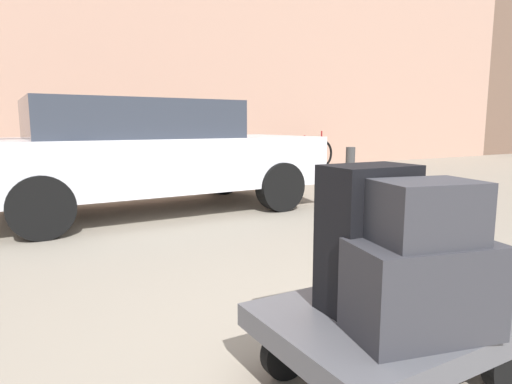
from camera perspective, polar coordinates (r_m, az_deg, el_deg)
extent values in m
plane|color=gray|center=(2.21, 17.04, -22.33)|extent=(60.00, 60.00, 0.00)
cube|color=brown|center=(19.04, 26.71, 18.73)|extent=(12.00, 1.00, 9.49)
cube|color=#4C4C51|center=(2.07, 17.40, -15.43)|extent=(1.12, 0.78, 0.10)
cylinder|color=black|center=(2.57, 18.70, -14.83)|extent=(0.24, 0.06, 0.24)
cylinder|color=black|center=(2.29, 29.26, -18.50)|extent=(0.24, 0.06, 0.24)
cylinder|color=black|center=(2.10, 3.93, -19.83)|extent=(0.24, 0.06, 0.24)
cube|color=#2D2D33|center=(1.80, 20.56, -11.54)|extent=(0.60, 0.42, 0.35)
cube|color=black|center=(1.93, 14.09, -5.79)|extent=(0.39, 0.25, 0.62)
cube|color=#2D2D33|center=(1.73, 21.07, -2.40)|extent=(0.42, 0.34, 0.23)
cube|color=silver|center=(5.91, -13.10, 3.74)|extent=(4.34, 1.89, 0.64)
cube|color=#2D333D|center=(5.82, -15.66, 9.00)|extent=(2.44, 1.63, 0.46)
cylinder|color=black|center=(7.26, -4.43, 2.28)|extent=(0.64, 0.23, 0.64)
cylinder|color=black|center=(5.81, 3.13, 0.69)|extent=(0.64, 0.23, 0.64)
cylinder|color=black|center=(6.52, -27.33, 0.60)|extent=(0.64, 0.23, 0.64)
cylinder|color=black|center=(4.84, -25.92, -1.78)|extent=(0.64, 0.23, 0.64)
torus|color=black|center=(11.07, 5.08, 4.66)|extent=(0.72, 0.20, 0.72)
torus|color=black|center=(11.84, 8.60, 4.86)|extent=(0.72, 0.20, 0.72)
cylinder|color=maroon|center=(11.44, 6.92, 5.77)|extent=(0.99, 0.23, 0.04)
cylinder|color=maroon|center=(11.29, 6.24, 6.51)|extent=(0.05, 0.05, 0.30)
cylinder|color=maroon|center=(11.77, 8.42, 6.79)|extent=(0.05, 0.05, 0.40)
cylinder|color=#383838|center=(8.65, -1.19, 3.28)|extent=(0.21, 0.21, 0.63)
cylinder|color=#383838|center=(9.42, 6.50, 3.66)|extent=(0.21, 0.21, 0.63)
cylinder|color=#383838|center=(10.18, 12.01, 3.90)|extent=(0.21, 0.21, 0.63)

